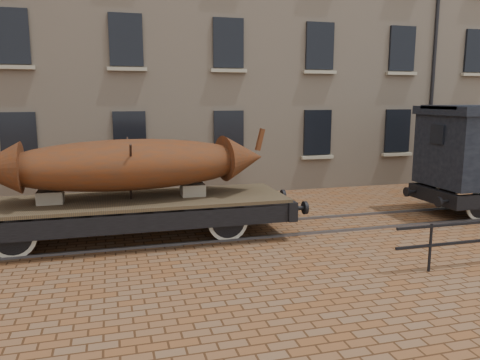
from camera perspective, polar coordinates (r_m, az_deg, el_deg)
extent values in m
plane|color=brown|center=(12.44, -0.24, -6.34)|extent=(90.00, 90.00, 0.00)
cube|color=#C3AE93|center=(22.65, 0.45, 18.85)|extent=(40.00, 10.00, 14.00)
cube|color=black|center=(16.78, -25.35, 4.59)|extent=(1.10, 0.12, 1.70)
cube|color=#A19B83|center=(16.82, -25.14, 1.35)|extent=(1.30, 0.18, 0.12)
cube|color=black|center=(16.54, -13.29, 5.21)|extent=(1.10, 0.12, 1.70)
cube|color=#A19B83|center=(16.58, -13.15, 1.93)|extent=(1.30, 0.18, 0.12)
cube|color=black|center=(17.04, -1.40, 5.60)|extent=(1.10, 0.12, 1.70)
cube|color=#A19B83|center=(17.08, -1.33, 2.41)|extent=(1.30, 0.18, 0.12)
cube|color=black|center=(18.21, 9.40, 5.75)|extent=(1.10, 0.12, 1.70)
cube|color=#A19B83|center=(18.25, 9.40, 2.76)|extent=(1.30, 0.18, 0.12)
cube|color=black|center=(19.93, 18.62, 5.72)|extent=(1.10, 0.12, 1.70)
cube|color=#A19B83|center=(19.97, 18.57, 2.99)|extent=(1.30, 0.18, 0.12)
cube|color=black|center=(22.08, 26.21, 5.58)|extent=(1.10, 0.12, 1.70)
cube|color=#A19B83|center=(22.11, 26.13, 3.11)|extent=(1.30, 0.18, 0.12)
cube|color=black|center=(16.84, -26.18, 15.48)|extent=(1.10, 0.12, 1.70)
cube|color=#A19B83|center=(16.70, -25.97, 12.27)|extent=(1.30, 0.18, 0.12)
cube|color=black|center=(16.60, -13.74, 16.28)|extent=(1.10, 0.12, 1.70)
cube|color=#A19B83|center=(16.46, -13.60, 13.02)|extent=(1.30, 0.18, 0.12)
cube|color=black|center=(17.10, -1.44, 16.36)|extent=(1.10, 0.12, 1.70)
cube|color=#A19B83|center=(16.96, -1.38, 13.19)|extent=(1.30, 0.18, 0.12)
cube|color=black|center=(18.27, 9.70, 15.81)|extent=(1.10, 0.12, 1.70)
cube|color=#A19B83|center=(18.14, 9.69, 12.84)|extent=(1.30, 0.18, 0.12)
cube|color=black|center=(19.98, 19.14, 14.90)|extent=(1.10, 0.12, 1.70)
cube|color=#A19B83|center=(19.86, 19.08, 12.18)|extent=(1.30, 0.18, 0.12)
cube|color=black|center=(22.13, 26.86, 13.86)|extent=(1.10, 0.12, 1.70)
cube|color=#A19B83|center=(22.02, 26.77, 11.40)|extent=(1.30, 0.18, 0.12)
cylinder|color=black|center=(21.06, 22.97, 18.79)|extent=(0.14, 0.14, 14.00)
cube|color=#59595E|center=(11.76, 0.69, -7.14)|extent=(30.00, 0.08, 0.06)
cube|color=#59595E|center=(13.10, -1.07, -5.36)|extent=(30.00, 0.08, 0.06)
cylinder|color=black|center=(10.30, 22.17, -7.66)|extent=(0.06, 0.06, 1.00)
cube|color=#4C3D24|center=(11.79, -13.87, -2.57)|extent=(7.91, 2.32, 0.13)
cube|color=black|center=(10.80, -13.64, -5.08)|extent=(7.91, 0.17, 0.47)
cube|color=black|center=(12.89, -13.98, -2.66)|extent=(7.91, 0.17, 0.47)
cube|color=black|center=(12.57, 4.51, -2.72)|extent=(0.23, 2.43, 0.47)
cylinder|color=black|center=(11.96, 7.13, -3.42)|extent=(0.37, 0.11, 0.11)
cylinder|color=black|center=(12.03, 7.92, -3.36)|extent=(0.08, 0.34, 0.34)
cylinder|color=black|center=(13.39, 4.54, -1.93)|extent=(0.37, 0.11, 0.11)
cylinder|color=black|center=(13.46, 5.26, -1.89)|extent=(0.08, 0.34, 0.34)
cylinder|color=black|center=(12.09, -25.38, -5.30)|extent=(0.11, 2.00, 0.11)
cylinder|color=beige|center=(11.41, -25.98, -6.22)|extent=(1.01, 0.07, 1.01)
cylinder|color=black|center=(11.41, -25.98, -6.22)|extent=(0.83, 0.11, 0.83)
cube|color=black|center=(11.23, -26.19, -5.16)|extent=(0.95, 0.08, 0.11)
cylinder|color=beige|center=(12.78, -24.84, -4.48)|extent=(1.01, 0.07, 1.01)
cylinder|color=black|center=(12.78, -24.84, -4.48)|extent=(0.83, 0.11, 0.83)
cube|color=black|center=(12.85, -24.84, -3.25)|extent=(0.95, 0.08, 0.11)
cylinder|color=black|center=(12.20, -2.29, -4.21)|extent=(0.11, 2.00, 0.11)
cylinder|color=beige|center=(11.52, -1.47, -5.05)|extent=(1.01, 0.07, 1.01)
cylinder|color=black|center=(11.52, -1.47, -5.05)|extent=(0.83, 0.11, 0.83)
cube|color=black|center=(11.34, -1.32, -3.97)|extent=(0.95, 0.08, 0.11)
cylinder|color=beige|center=(12.88, -3.03, -3.45)|extent=(1.01, 0.07, 1.01)
cylinder|color=black|center=(12.88, -3.03, -3.45)|extent=(0.83, 0.11, 0.83)
cube|color=black|center=(12.94, -3.16, -2.24)|extent=(0.95, 0.08, 0.11)
cube|color=black|center=(11.88, -13.79, -4.51)|extent=(4.22, 0.06, 0.06)
cube|color=gray|center=(11.83, -22.11, -1.93)|extent=(0.58, 0.53, 0.30)
cube|color=gray|center=(11.90, -5.78, -1.17)|extent=(0.58, 0.53, 0.30)
ellipsoid|color=#5F260D|center=(11.64, -13.30, 1.83)|extent=(6.28, 2.33, 1.23)
cone|color=#5F260D|center=(12.28, 0.37, 2.76)|extent=(1.14, 1.24, 1.17)
cube|color=#5F260D|center=(12.40, 2.46, 4.94)|extent=(0.25, 0.14, 0.59)
cylinder|color=black|center=(11.16, -13.17, 0.83)|extent=(0.05, 1.05, 1.46)
cylinder|color=black|center=(12.15, -13.37, 1.54)|extent=(0.05, 1.05, 1.46)
cube|color=black|center=(14.98, 22.54, -1.79)|extent=(0.20, 2.19, 0.41)
cylinder|color=black|center=(14.17, 23.03, -2.46)|extent=(0.07, 0.29, 0.29)
cylinder|color=black|center=(15.31, 19.66, -1.37)|extent=(0.07, 0.29, 0.29)
cylinder|color=black|center=(15.65, 25.39, -2.27)|extent=(0.09, 1.73, 0.09)
cylinder|color=beige|center=(15.13, 27.16, -2.80)|extent=(0.87, 0.06, 0.87)
cylinder|color=black|center=(15.13, 27.16, -2.80)|extent=(0.72, 0.09, 0.72)
cylinder|color=beige|center=(16.19, 23.74, -1.77)|extent=(0.87, 0.06, 0.87)
cylinder|color=black|center=(16.19, 23.74, -1.77)|extent=(0.72, 0.09, 0.72)
cube|color=black|center=(14.73, 22.95, 5.16)|extent=(0.07, 0.55, 0.55)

